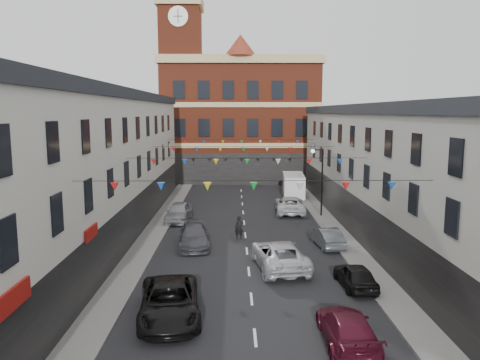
{
  "coord_description": "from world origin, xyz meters",
  "views": [
    {
      "loc": [
        -0.87,
        -25.95,
        9.15
      ],
      "look_at": [
        -0.39,
        8.69,
        4.08
      ],
      "focal_mm": 35.0,
      "sensor_mm": 36.0,
      "label": 1
    }
  ],
  "objects_px": {
    "car_left_d": "(194,236)",
    "car_right_c": "(348,329)",
    "car_right_f": "(290,205)",
    "car_left_c": "(169,302)",
    "car_left_e": "(179,212)",
    "car_right_e": "(327,237)",
    "street_lamp": "(319,173)",
    "pedestrian": "(239,228)",
    "car_right_d": "(355,276)",
    "white_van": "(293,186)",
    "moving_car": "(279,255)"
  },
  "relations": [
    {
      "from": "car_left_d",
      "to": "car_right_c",
      "type": "bearing_deg",
      "value": -68.82
    },
    {
      "from": "car_right_f",
      "to": "car_left_c",
      "type": "bearing_deg",
      "value": 72.94
    },
    {
      "from": "car_left_e",
      "to": "car_right_c",
      "type": "distance_m",
      "value": 23.15
    },
    {
      "from": "car_left_d",
      "to": "car_right_e",
      "type": "xyz_separation_m",
      "value": [
        9.1,
        -0.13,
        -0.05
      ]
    },
    {
      "from": "street_lamp",
      "to": "pedestrian",
      "type": "distance_m",
      "value": 10.41
    },
    {
      "from": "street_lamp",
      "to": "car_left_e",
      "type": "distance_m",
      "value": 12.52
    },
    {
      "from": "car_right_f",
      "to": "car_right_d",
      "type": "bearing_deg",
      "value": 96.94
    },
    {
      "from": "car_left_c",
      "to": "car_left_d",
      "type": "height_order",
      "value": "car_left_c"
    },
    {
      "from": "car_left_c",
      "to": "car_right_c",
      "type": "height_order",
      "value": "car_left_c"
    },
    {
      "from": "car_left_e",
      "to": "pedestrian",
      "type": "bearing_deg",
      "value": -44.88
    },
    {
      "from": "car_left_d",
      "to": "car_right_d",
      "type": "relative_size",
      "value": 1.29
    },
    {
      "from": "street_lamp",
      "to": "car_left_c",
      "type": "relative_size",
      "value": 1.06
    },
    {
      "from": "car_left_c",
      "to": "car_left_d",
      "type": "distance_m",
      "value": 11.28
    },
    {
      "from": "white_van",
      "to": "pedestrian",
      "type": "height_order",
      "value": "white_van"
    },
    {
      "from": "car_right_e",
      "to": "white_van",
      "type": "bearing_deg",
      "value": -96.9
    },
    {
      "from": "car_right_d",
      "to": "car_right_e",
      "type": "distance_m",
      "value": 7.59
    },
    {
      "from": "car_left_c",
      "to": "car_left_e",
      "type": "xyz_separation_m",
      "value": [
        -1.76,
        18.72,
        0.01
      ]
    },
    {
      "from": "car_left_c",
      "to": "car_right_c",
      "type": "distance_m",
      "value": 7.77
    },
    {
      "from": "street_lamp",
      "to": "car_left_d",
      "type": "height_order",
      "value": "street_lamp"
    },
    {
      "from": "car_left_d",
      "to": "white_van",
      "type": "xyz_separation_m",
      "value": [
        9.2,
        18.74,
        0.51
      ]
    },
    {
      "from": "car_right_f",
      "to": "moving_car",
      "type": "height_order",
      "value": "moving_car"
    },
    {
      "from": "street_lamp",
      "to": "car_right_e",
      "type": "xyz_separation_m",
      "value": [
        -1.05,
        -8.99,
        -3.24
      ]
    },
    {
      "from": "car_right_e",
      "to": "car_right_f",
      "type": "height_order",
      "value": "car_right_f"
    },
    {
      "from": "car_left_e",
      "to": "white_van",
      "type": "relative_size",
      "value": 0.84
    },
    {
      "from": "car_right_d",
      "to": "white_van",
      "type": "relative_size",
      "value": 0.69
    },
    {
      "from": "street_lamp",
      "to": "car_right_e",
      "type": "relative_size",
      "value": 1.48
    },
    {
      "from": "car_right_e",
      "to": "pedestrian",
      "type": "xyz_separation_m",
      "value": [
        -5.98,
        1.95,
        0.18
      ]
    },
    {
      "from": "car_right_c",
      "to": "moving_car",
      "type": "distance_m",
      "value": 9.46
    },
    {
      "from": "car_right_c",
      "to": "car_right_f",
      "type": "height_order",
      "value": "car_right_f"
    },
    {
      "from": "street_lamp",
      "to": "car_left_c",
      "type": "xyz_separation_m",
      "value": [
        -10.29,
        -20.13,
        -3.12
      ]
    },
    {
      "from": "car_right_f",
      "to": "white_van",
      "type": "xyz_separation_m",
      "value": [
        1.35,
        8.17,
        0.47
      ]
    },
    {
      "from": "car_right_e",
      "to": "white_van",
      "type": "distance_m",
      "value": 18.88
    },
    {
      "from": "white_van",
      "to": "car_left_d",
      "type": "bearing_deg",
      "value": -112.11
    },
    {
      "from": "street_lamp",
      "to": "car_left_d",
      "type": "bearing_deg",
      "value": -138.89
    },
    {
      "from": "street_lamp",
      "to": "car_right_d",
      "type": "height_order",
      "value": "street_lamp"
    },
    {
      "from": "car_left_d",
      "to": "pedestrian",
      "type": "xyz_separation_m",
      "value": [
        3.12,
        1.82,
        0.13
      ]
    },
    {
      "from": "street_lamp",
      "to": "car_right_f",
      "type": "xyz_separation_m",
      "value": [
        -2.31,
        1.72,
        -3.14
      ]
    },
    {
      "from": "car_right_d",
      "to": "car_left_e",
      "type": "bearing_deg",
      "value": -57.72
    },
    {
      "from": "car_left_e",
      "to": "moving_car",
      "type": "distance_m",
      "value": 14.04
    },
    {
      "from": "car_left_d",
      "to": "white_van",
      "type": "relative_size",
      "value": 0.89
    },
    {
      "from": "car_left_e",
      "to": "car_right_c",
      "type": "relative_size",
      "value": 0.99
    },
    {
      "from": "car_right_e",
      "to": "car_left_d",
      "type": "bearing_deg",
      "value": -7.41
    },
    {
      "from": "car_right_c",
      "to": "moving_car",
      "type": "bearing_deg",
      "value": -78.25
    },
    {
      "from": "car_right_c",
      "to": "car_right_d",
      "type": "xyz_separation_m",
      "value": [
        1.9,
        6.12,
        -0.04
      ]
    },
    {
      "from": "car_right_c",
      "to": "car_left_c",
      "type": "bearing_deg",
      "value": -18.45
    },
    {
      "from": "car_left_c",
      "to": "car_left_e",
      "type": "relative_size",
      "value": 1.21
    },
    {
      "from": "car_left_c",
      "to": "car_right_c",
      "type": "relative_size",
      "value": 1.19
    },
    {
      "from": "car_left_d",
      "to": "car_right_f",
      "type": "distance_m",
      "value": 13.17
    },
    {
      "from": "car_left_e",
      "to": "car_right_d",
      "type": "xyz_separation_m",
      "value": [
        11.0,
        -15.16,
        -0.14
      ]
    },
    {
      "from": "car_left_e",
      "to": "car_right_f",
      "type": "xyz_separation_m",
      "value": [
        9.75,
        3.13,
        -0.03
      ]
    }
  ]
}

